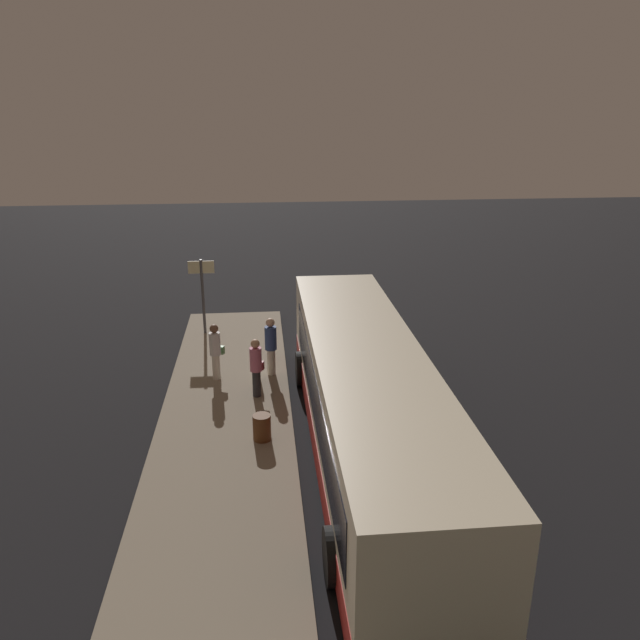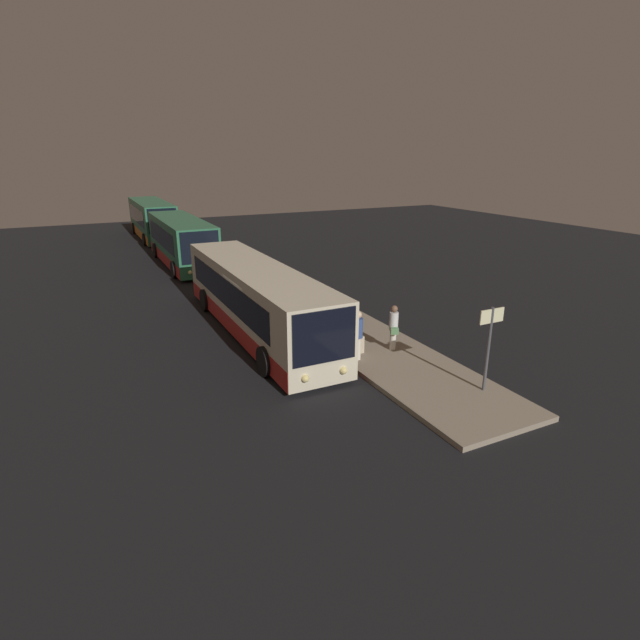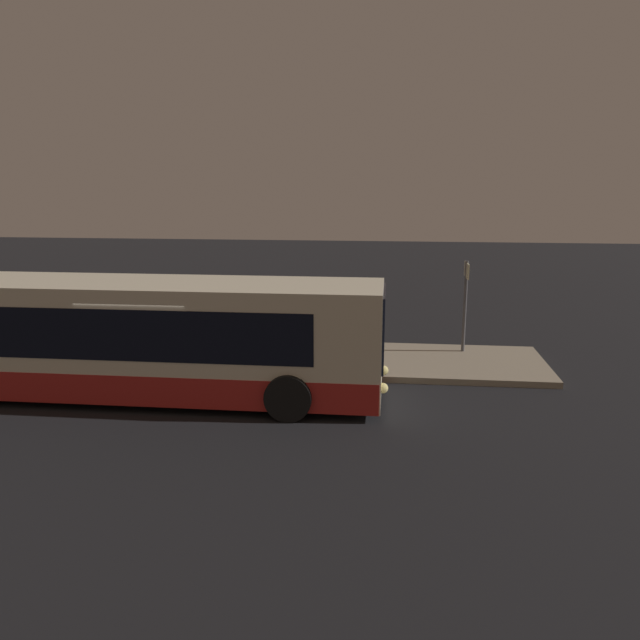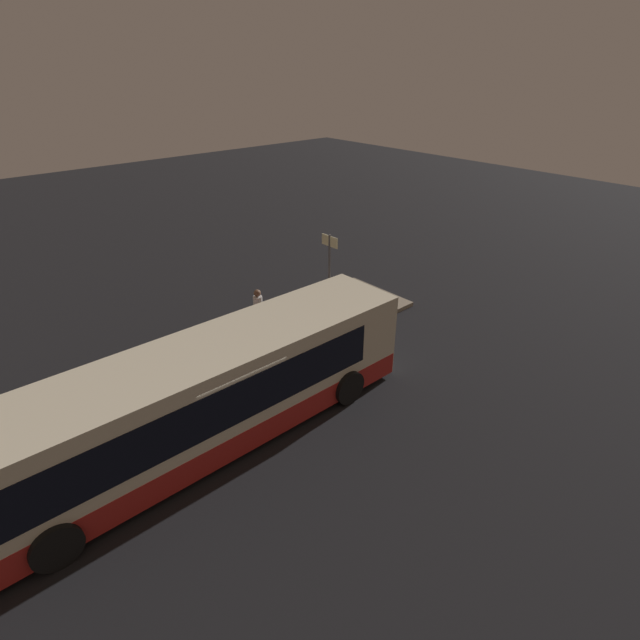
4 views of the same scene
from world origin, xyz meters
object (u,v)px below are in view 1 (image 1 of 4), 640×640
Objects in this scene: passenger_waiting at (215,349)px; trash_bin at (262,427)px; passenger_boarding at (271,344)px; sign_post at (202,286)px; suitcase at (257,372)px; bus_lead at (367,407)px; passenger_with_bags at (256,365)px.

passenger_waiting reaches higher than trash_bin.
passenger_boarding is 4.53m from sign_post.
bus_lead is at bearing -149.42° from suitcase.
suitcase is (-0.55, 0.43, -0.66)m from passenger_boarding.
trash_bin is at bearing 158.93° from passenger_boarding.
passenger_with_bags is 2.61× the size of trash_bin.
suitcase is (4.23, 2.50, -0.91)m from bus_lead.
trash_bin is at bearing -178.19° from suitcase.
passenger_with_bags reaches higher than trash_bin.
sign_post is 8.08m from trash_bin.
passenger_with_bags is 5.65m from sign_post.
sign_post is (4.40, 1.85, 1.41)m from suitcase.
sign_post is (8.63, 4.35, 0.51)m from bus_lead.
bus_lead reaches higher than passenger_with_bags.
passenger_waiting is 1.40m from suitcase.
passenger_waiting is 1.73m from passenger_with_bags.
passenger_boarding reaches higher than suitcase.
passenger_with_bags is at bearing -160.78° from sign_post.
suitcase is 3.32m from trash_bin.
bus_lead is 7.35× the size of passenger_waiting.
suitcase is 0.33× the size of sign_post.
suitcase reaches higher than trash_bin.
bus_lead is at bearing -153.24° from sign_post.
passenger_with_bags is at bearing 36.85° from bus_lead.
bus_lead is 5.00m from suitcase.
trash_bin is (-3.86, 0.32, -0.66)m from passenger_boarding.
sign_post is at bearing 126.45° from passenger_with_bags.
passenger_with_bags is at bearing 2.74° from trash_bin.
bus_lead is 5.22m from passenger_boarding.
trash_bin is at bearing -70.04° from passenger_with_bags.
passenger_waiting is at bearing -170.77° from sign_post.
passenger_with_bags reaches higher than suitcase.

